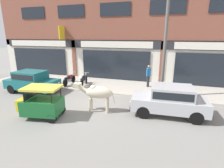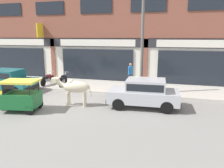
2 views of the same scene
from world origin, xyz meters
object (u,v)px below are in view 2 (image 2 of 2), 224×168
Objects in this scene: cow at (74,87)px; auto_rickshaw at (19,98)px; motorcycle_1 at (63,80)px; motorcycle_0 at (48,79)px; car_0 at (8,79)px; pedestrian at (130,72)px; utility_pole at (142,47)px; car_1 at (144,92)px.

auto_rickshaw is (-2.25, -1.41, -0.35)m from cow.
auto_rickshaw is at bearing -85.76° from motorcycle_1.
motorcycle_0 is at bearing 107.30° from auto_rickshaw.
car_0 is 8.16m from pedestrian.
cow is at bearing -54.98° from motorcycle_1.
utility_pole reaches higher than motorcycle_0.
motorcycle_1 is at bearing 2.05° from motorcycle_0.
cow is at bearing -168.44° from car_1.
auto_rickshaw is at bearing -43.21° from car_0.
cow reaches higher than motorcycle_0.
cow is at bearing -135.51° from utility_pole.
car_0 is at bearing 174.48° from car_1.
car_1 is 6.86m from motorcycle_1.
pedestrian is at bearing 24.24° from car_0.
auto_rickshaw is (3.19, -2.99, -0.15)m from car_0.
pedestrian is 0.28× the size of utility_pole.
utility_pole reaches higher than cow.
pedestrian reaches higher than motorcycle_1.
auto_rickshaw is at bearing -159.70° from car_1.
motorcycle_1 is at bearing 153.66° from car_1.
car_0 is at bearing 163.78° from cow.
utility_pole reaches higher than auto_rickshaw.
car_0 is at bearing -155.76° from pedestrian.
cow reaches higher than auto_rickshaw.
motorcycle_0 is 0.32× the size of utility_pole.
utility_pole is at bearing 44.49° from cow.
auto_rickshaw reaches higher than motorcycle_0.
pedestrian reaches higher than motorcycle_0.
car_0 is 8.84m from utility_pole.
cow reaches higher than car_0.
car_1 is 2.30× the size of pedestrian.
car_1 is 2.03× the size of motorcycle_0.
car_1 is at bearing -22.17° from motorcycle_0.
car_1 is 3.15m from utility_pole.
car_1 is at bearing 11.56° from cow.
auto_rickshaw is 1.17× the size of motorcycle_1.
pedestrian reaches higher than auto_rickshaw.
utility_pole is (5.28, 4.39, 2.29)m from auto_rickshaw.
motorcycle_0 is 6.00m from pedestrian.
motorcycle_1 is 6.21m from utility_pole.
utility_pole is (5.66, -0.78, 2.44)m from motorcycle_1.
car_0 reaches higher than motorcycle_0.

